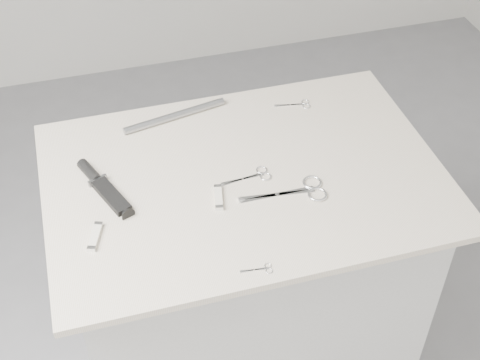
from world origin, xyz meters
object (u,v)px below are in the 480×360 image
object	(u,v)px
embroidery_scissors_a	(255,176)
pocket_knife_a	(95,237)
large_shears	(301,191)
metal_rail	(175,116)
embroidery_scissors_b	(298,105)
pocket_knife_b	(219,197)
tiny_scissors	(261,269)
plinth	(244,291)
sheathed_knife	(101,185)

from	to	relation	value
embroidery_scissors_a	pocket_knife_a	size ratio (longest dim) A/B	1.50
large_shears	metal_rail	bearing A→B (deg)	125.98
embroidery_scissors_b	pocket_knife_b	bearing A→B (deg)	-125.24
embroidery_scissors_b	tiny_scissors	size ratio (longest dim) A/B	1.43
embroidery_scissors_b	metal_rail	distance (m)	0.35
large_shears	pocket_knife_b	xyz separation A→B (m)	(-0.20, 0.03, 0.00)
pocket_knife_a	metal_rail	size ratio (longest dim) A/B	0.29
plinth	metal_rail	bearing A→B (deg)	113.65
embroidery_scissors_b	metal_rail	world-z (taller)	metal_rail
tiny_scissors	plinth	bearing A→B (deg)	86.97
tiny_scissors	large_shears	bearing A→B (deg)	57.53
large_shears	pocket_knife_b	bearing A→B (deg)	175.01
embroidery_scissors_a	sheathed_knife	bearing A→B (deg)	164.78
pocket_knife_a	pocket_knife_b	size ratio (longest dim) A/B	1.04
large_shears	embroidery_scissors_a	world-z (taller)	large_shears
pocket_knife_a	pocket_knife_b	bearing A→B (deg)	-61.70
large_shears	embroidery_scissors_a	bearing A→B (deg)	141.53
pocket_knife_b	embroidery_scissors_a	bearing A→B (deg)	-51.69
embroidery_scissors_a	embroidery_scissors_b	world-z (taller)	same
pocket_knife_b	embroidery_scissors_b	bearing A→B (deg)	-33.82
tiny_scissors	pocket_knife_b	world-z (taller)	pocket_knife_b
plinth	pocket_knife_b	bearing A→B (deg)	-141.38
plinth	pocket_knife_b	xyz separation A→B (m)	(-0.08, -0.07, 0.48)
embroidery_scissors_b	tiny_scissors	world-z (taller)	same
sheathed_knife	pocket_knife_b	world-z (taller)	sheathed_knife
embroidery_scissors_b	sheathed_knife	world-z (taller)	sheathed_knife
embroidery_scissors_b	sheathed_knife	distance (m)	0.61
large_shears	pocket_knife_a	distance (m)	0.51
pocket_knife_a	metal_rail	xyz separation A→B (m)	(0.27, 0.39, 0.00)
large_shears	sheathed_knife	world-z (taller)	sheathed_knife
embroidery_scissors_a	pocket_knife_b	size ratio (longest dim) A/B	1.56
plinth	metal_rail	size ratio (longest dim) A/B	3.01
sheathed_knife	large_shears	bearing A→B (deg)	-129.26
embroidery_scissors_a	pocket_knife_a	world-z (taller)	pocket_knife_a
sheathed_knife	metal_rail	xyz separation A→B (m)	(0.23, 0.22, 0.00)
embroidery_scissors_a	tiny_scissors	size ratio (longest dim) A/B	1.80
sheathed_knife	metal_rail	world-z (taller)	sheathed_knife
large_shears	embroidery_scissors_a	xyz separation A→B (m)	(-0.09, 0.08, -0.00)
large_shears	tiny_scissors	xyz separation A→B (m)	(-0.17, -0.21, -0.00)
embroidery_scissors_b	metal_rail	bearing A→B (deg)	-175.18
plinth	embroidery_scissors_b	size ratio (longest dim) A/B	8.77
embroidery_scissors_b	sheathed_knife	bearing A→B (deg)	-151.71
embroidery_scissors_a	pocket_knife_b	bearing A→B (deg)	-158.68
large_shears	pocket_knife_a	bearing A→B (deg)	-174.62
plinth	pocket_knife_a	distance (m)	0.62
plinth	large_shears	size ratio (longest dim) A/B	4.18
tiny_scissors	metal_rail	xyz separation A→B (m)	(-0.07, 0.58, 0.01)
embroidery_scissors_a	pocket_knife_b	world-z (taller)	pocket_knife_b
embroidery_scissors_a	embroidery_scissors_b	size ratio (longest dim) A/B	1.26
sheathed_knife	metal_rail	distance (m)	0.32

